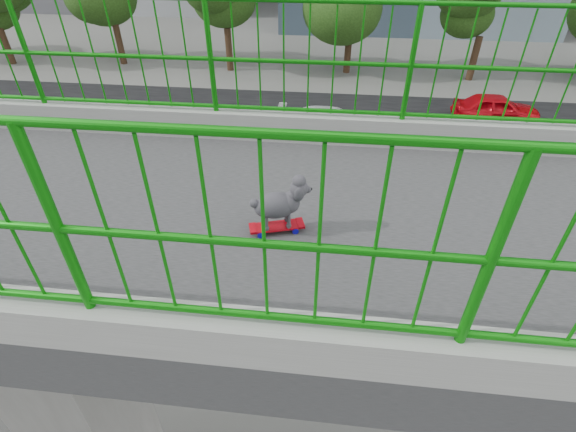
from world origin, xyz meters
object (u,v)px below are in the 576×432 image
(skateboard, at_px, (277,227))
(car_3, at_px, (333,126))
(poodle, at_px, (280,203))
(car_0, at_px, (81,247))
(car_4, at_px, (496,109))
(car_6, at_px, (69,188))

(skateboard, relative_size, car_3, 0.08)
(poodle, bearing_deg, skateboard, -90.00)
(skateboard, distance_m, car_0, 11.27)
(poodle, height_order, car_4, poodle)
(car_3, distance_m, car_4, 8.93)
(skateboard, xyz_separation_m, car_6, (-9.45, -9.21, -6.35))
(poodle, relative_size, car_0, 0.10)
(car_4, distance_m, car_6, 20.38)
(skateboard, xyz_separation_m, poodle, (-0.01, 0.02, 0.23))
(skateboard, distance_m, car_6, 14.64)
(car_3, xyz_separation_m, car_6, (6.40, -9.64, -0.08))
(car_0, bearing_deg, car_4, 129.10)
(car_6, bearing_deg, skateboard, 44.25)
(car_4, relative_size, car_6, 0.86)
(skateboard, height_order, poodle, poodle)
(skateboard, height_order, car_0, skateboard)
(poodle, height_order, car_3, poodle)
(car_4, bearing_deg, car_6, 118.10)
(car_4, xyz_separation_m, car_6, (9.60, -17.98, -0.04))
(car_3, bearing_deg, car_0, 142.32)
(skateboard, distance_m, car_4, 21.90)
(car_3, bearing_deg, car_4, -69.00)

